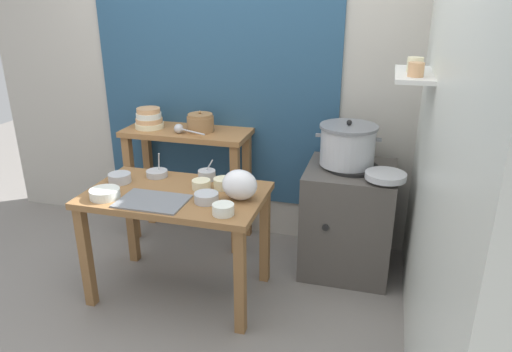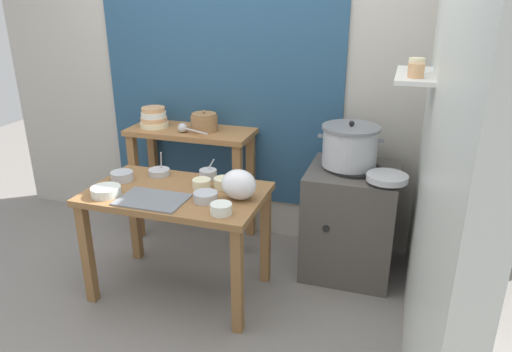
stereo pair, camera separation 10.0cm
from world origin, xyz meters
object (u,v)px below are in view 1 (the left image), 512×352
Objects in this scene: prep_table at (177,208)px; prep_bowl_2 at (120,178)px; stove_block at (348,219)px; prep_bowl_1 at (157,173)px; bowl_stack_enamel at (149,119)px; prep_bowl_4 at (223,183)px; prep_bowl_5 at (207,175)px; prep_bowl_7 at (105,193)px; steamer_pot at (348,145)px; plastic_bag at (240,185)px; ladle at (180,129)px; prep_bowl_0 at (201,184)px; clay_pot at (200,123)px; prep_bowl_6 at (206,197)px; wide_pan at (386,176)px; serving_tray at (152,201)px; prep_bowl_3 at (223,209)px; back_shelf_table at (188,158)px.

prep_bowl_2 reaches higher than prep_table.
prep_bowl_1 reaches higher than stove_block.
bowl_stack_enamel is 1.74× the size of prep_bowl_4.
prep_bowl_5 reaches higher than prep_bowl_7.
steamer_pot is 2.06× the size of plastic_bag.
ladle is 1.94× the size of prep_bowl_2.
prep_bowl_1 reaches higher than prep_bowl_0.
clay_pot is at bearing 173.48° from stove_block.
clay_pot is at bearing 113.34° from prep_bowl_6.
steamer_pot is at bearing 18.65° from prep_bowl_1.
steamer_pot is 0.35m from wide_pan.
clay_pot is at bearing 174.27° from steamer_pot.
ladle is 0.70× the size of serving_tray.
prep_bowl_6 is at bearing -19.68° from prep_table.
prep_bowl_5 is (-0.15, 0.11, 0.00)m from prep_bowl_4.
steamer_pot is 2.00× the size of bowl_stack_enamel.
bowl_stack_enamel is at bearing 134.39° from prep_bowl_3.
prep_bowl_0 is (-1.11, -0.33, -0.05)m from wide_pan.
stove_block is at bearing 30.75° from prep_table.
serving_tray is 2.79× the size of prep_bowl_6.
prep_bowl_0 is at bearing 29.16° from prep_bowl_7.
back_shelf_table is 0.94m from prep_bowl_7.
prep_bowl_4 is 0.69× the size of prep_bowl_7.
prep_bowl_3 is at bearing -29.18° from prep_table.
prep_bowl_2 is at bearing 167.79° from prep_bowl_6.
serving_tray is 2.77× the size of prep_bowl_2.
prep_bowl_2 is at bearing 146.85° from serving_tray.
plastic_bag is at bearing -48.49° from back_shelf_table.
steamer_pot is at bearing 153.38° from stove_block.
steamer_pot is (1.21, -0.11, 0.24)m from back_shelf_table.
prep_bowl_2 is (-1.40, -0.57, -0.17)m from steamer_pot.
prep_bowl_3 is 0.88× the size of prep_bowl_5.
wide_pan is (1.48, -0.22, -0.14)m from ladle.
bowl_stack_enamel is 0.63m from prep_bowl_1.
prep_bowl_3 reaches higher than prep_bowl_7.
stove_block is 1.66m from bowl_stack_enamel.
prep_bowl_1 reaches higher than prep_bowl_3.
prep_bowl_4 is (0.13, 0.05, 0.00)m from prep_bowl_0.
steamer_pot is at bearing 43.77° from prep_bowl_6.
bowl_stack_enamel is at bearing 120.67° from prep_bowl_1.
back_shelf_table is at bearing 174.08° from stove_block.
bowl_stack_enamel is at bearing 126.35° from prep_table.
prep_bowl_0 is at bearing -163.55° from wide_pan.
prep_table is 0.44m from prep_bowl_7.
prep_bowl_3 is at bearing -143.37° from wide_pan.
prep_bowl_7 is (-0.14, -0.93, 0.07)m from back_shelf_table.
prep_bowl_3 is 0.98× the size of prep_bowl_4.
back_shelf_table is 0.71m from prep_bowl_2.
steamer_pot is at bearing -3.63° from bowl_stack_enamel.
prep_bowl_6 is (0.47, -0.82, 0.07)m from back_shelf_table.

